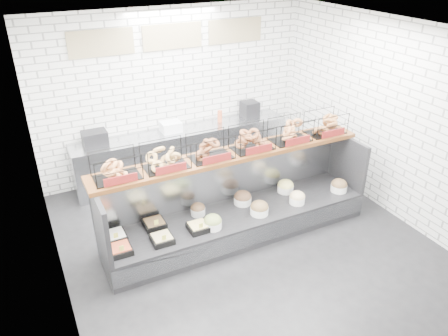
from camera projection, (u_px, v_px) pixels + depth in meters
ground at (247, 244)px, 6.37m from camera, size 5.50×5.50×0.00m
room_shell at (229, 97)px, 5.89m from camera, size 5.02×5.51×3.01m
display_case at (237, 214)px, 6.49m from camera, size 4.00×0.90×1.20m
bagel_shelf at (232, 145)px, 6.14m from camera, size 4.10×0.50×0.40m
prep_counter at (184, 151)px, 8.08m from camera, size 4.00×0.60×1.20m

